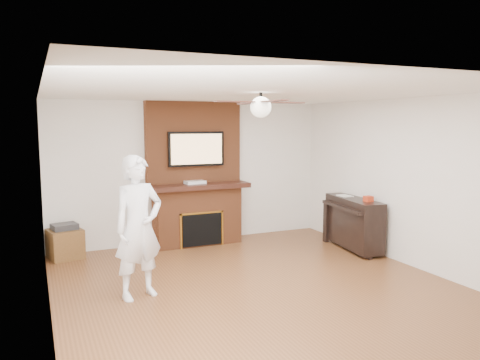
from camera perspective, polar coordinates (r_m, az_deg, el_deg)
name	(u,v)px	position (r m, az deg, el deg)	size (l,w,h in m)	color
room_shell	(260,193)	(5.90, 2.50, -1.58)	(5.36, 5.86, 2.86)	#59331A
fireplace	(196,188)	(8.27, -5.40, -0.94)	(1.78, 0.64, 2.50)	brown
tv	(196,149)	(8.16, -5.36, 3.79)	(1.00, 0.08, 0.60)	black
ceiling_fan	(261,106)	(5.84, 2.55, 8.98)	(1.21, 1.21, 0.31)	black
person	(138,227)	(5.81, -12.27, -5.64)	(0.64, 0.43, 1.75)	silver
side_table	(65,242)	(7.93, -20.54, -7.13)	(0.58, 0.58, 0.55)	#563618
piano	(353,222)	(8.14, 13.63, -5.00)	(0.66, 1.37, 0.96)	black
cable_box	(195,182)	(8.15, -5.52, -0.27)	(0.35, 0.20, 0.05)	silver
candle_orange	(193,242)	(8.25, -5.72, -7.54)	(0.07, 0.07, 0.13)	#BA5015
candle_cream	(203,242)	(8.30, -4.53, -7.55)	(0.07, 0.07, 0.10)	beige
candle_blue	(217,242)	(8.34, -2.86, -7.53)	(0.06, 0.06, 0.08)	#3769A5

